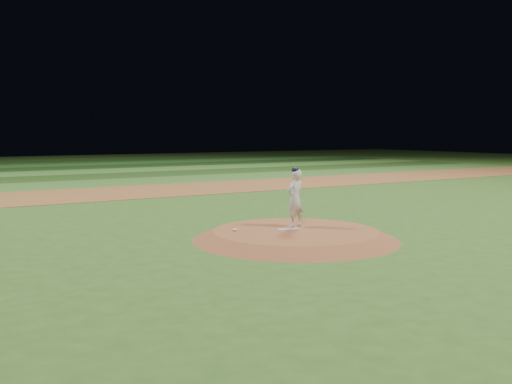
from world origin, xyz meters
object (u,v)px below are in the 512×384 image
at_px(pitchers_mound, 295,235).
at_px(rosin_bag, 235,230).
at_px(pitcher_on_mound, 295,198).
at_px(pitching_rubber, 289,229).

distance_m(pitchers_mound, rosin_bag, 1.62).
bearing_deg(pitcher_on_mound, pitchers_mound, -124.64).
bearing_deg(pitchers_mound, pitcher_on_mound, 55.36).
bearing_deg(pitcher_on_mound, rosin_bag, 171.04).
relative_size(pitchers_mound, pitching_rubber, 8.93).
distance_m(rosin_bag, pitcher_on_mound, 1.94).
bearing_deg(pitcher_on_mound, pitching_rubber, -142.64).
bearing_deg(pitching_rubber, rosin_bag, 166.83).
xyz_separation_m(pitchers_mound, pitching_rubber, (-0.10, 0.15, 0.14)).
relative_size(pitchers_mound, pitcher_on_mound, 3.34).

